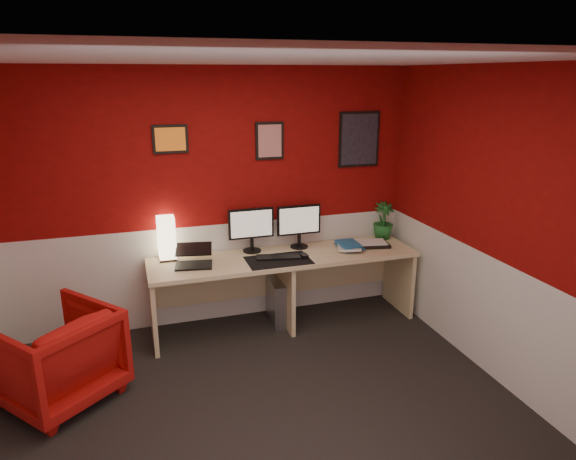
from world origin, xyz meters
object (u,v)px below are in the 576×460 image
object	(u,v)px
monitor_right	(299,220)
pc_tower	(280,300)
shoji_lamp	(167,239)
monitor_left	(251,223)
potted_plant	(383,221)
desk	(285,290)
zen_tray	(371,244)
armchair	(56,356)
laptop	(193,255)

from	to	relation	value
monitor_right	pc_tower	bearing A→B (deg)	-154.66
pc_tower	shoji_lamp	bearing A→B (deg)	175.68
monitor_left	pc_tower	bearing A→B (deg)	-28.66
monitor_left	monitor_right	distance (m)	0.49
monitor_left	pc_tower	size ratio (longest dim) A/B	1.29
potted_plant	desk	bearing A→B (deg)	-169.55
zen_tray	potted_plant	xyz separation A→B (m)	(0.23, 0.19, 0.18)
pc_tower	potted_plant	bearing A→B (deg)	10.00
shoji_lamp	monitor_left	world-z (taller)	monitor_left
shoji_lamp	armchair	size ratio (longest dim) A/B	0.50
monitor_left	shoji_lamp	bearing A→B (deg)	179.00
monitor_left	potted_plant	xyz separation A→B (m)	(1.44, -0.00, -0.09)
potted_plant	armchair	world-z (taller)	potted_plant
desk	monitor_right	world-z (taller)	monitor_right
zen_tray	potted_plant	size ratio (longest dim) A/B	0.89
monitor_left	zen_tray	size ratio (longest dim) A/B	1.66
laptop	zen_tray	bearing A→B (deg)	11.97
monitor_left	desk	bearing A→B (deg)	-38.72
monitor_left	zen_tray	world-z (taller)	monitor_left
laptop	monitor_right	distance (m)	1.13
shoji_lamp	armchair	distance (m)	1.42
zen_tray	potted_plant	bearing A→B (deg)	39.47
monitor_right	armchair	size ratio (longest dim) A/B	0.72
desk	zen_tray	world-z (taller)	zen_tray
shoji_lamp	monitor_right	world-z (taller)	monitor_right
pc_tower	desk	bearing A→B (deg)	-69.75
armchair	zen_tray	bearing A→B (deg)	153.52
monitor_right	potted_plant	xyz separation A→B (m)	(0.95, 0.02, -0.09)
desk	laptop	world-z (taller)	laptop
shoji_lamp	armchair	bearing A→B (deg)	-136.18
laptop	zen_tray	xyz separation A→B (m)	(1.82, 0.05, -0.09)
shoji_lamp	monitor_left	size ratio (longest dim) A/B	0.69
zen_tray	armchair	distance (m)	3.07
shoji_lamp	laptop	distance (m)	0.34
shoji_lamp	pc_tower	size ratio (longest dim) A/B	0.89
shoji_lamp	zen_tray	distance (m)	2.05
laptop	potted_plant	world-z (taller)	potted_plant
potted_plant	zen_tray	bearing A→B (deg)	-140.53
shoji_lamp	monitor_right	distance (m)	1.31
monitor_right	potted_plant	size ratio (longest dim) A/B	1.48
shoji_lamp	monitor_left	xyz separation A→B (m)	(0.82, -0.01, 0.09)
potted_plant	pc_tower	xyz separation A→B (m)	(-1.19, -0.13, -0.70)
monitor_right	armchair	world-z (taller)	monitor_right
shoji_lamp	zen_tray	size ratio (longest dim) A/B	1.14
monitor_right	zen_tray	size ratio (longest dim) A/B	1.66
monitor_left	armchair	size ratio (longest dim) A/B	0.72
shoji_lamp	desk	bearing A→B (deg)	-11.99
pc_tower	armchair	xyz separation A→B (m)	(-2.00, -0.75, 0.14)
zen_tray	shoji_lamp	bearing A→B (deg)	174.24
potted_plant	laptop	bearing A→B (deg)	-173.24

